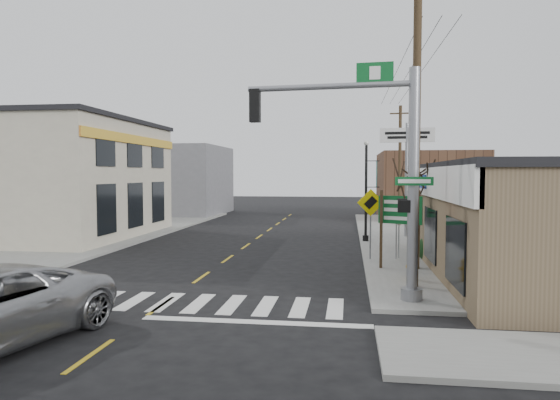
# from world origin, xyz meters

# --- Properties ---
(ground) EXTENTS (140.00, 140.00, 0.00)m
(ground) POSITION_xyz_m (0.00, 0.00, 0.00)
(ground) COLOR black
(ground) RESTS_ON ground
(sidewalk_right) EXTENTS (6.00, 38.00, 0.13)m
(sidewalk_right) POSITION_xyz_m (9.00, 13.00, 0.07)
(sidewalk_right) COLOR slate
(sidewalk_right) RESTS_ON ground
(sidewalk_left) EXTENTS (6.00, 38.00, 0.13)m
(sidewalk_left) POSITION_xyz_m (-9.00, 13.00, 0.07)
(sidewalk_left) COLOR slate
(sidewalk_left) RESTS_ON ground
(center_line) EXTENTS (0.12, 56.00, 0.01)m
(center_line) POSITION_xyz_m (0.00, 8.00, 0.01)
(center_line) COLOR gold
(center_line) RESTS_ON ground
(crosswalk) EXTENTS (11.00, 2.20, 0.01)m
(crosswalk) POSITION_xyz_m (0.00, 0.40, 0.01)
(crosswalk) COLOR silver
(crosswalk) RESTS_ON ground
(left_building) EXTENTS (12.00, 12.00, 6.80)m
(left_building) POSITION_xyz_m (-13.00, 14.00, 3.40)
(left_building) COLOR #B8B099
(left_building) RESTS_ON ground
(bldg_distant_right) EXTENTS (8.00, 10.00, 5.60)m
(bldg_distant_right) POSITION_xyz_m (12.00, 30.00, 2.80)
(bldg_distant_right) COLOR #523625
(bldg_distant_right) RESTS_ON ground
(bldg_distant_left) EXTENTS (9.00, 10.00, 6.40)m
(bldg_distant_left) POSITION_xyz_m (-11.00, 32.00, 3.20)
(bldg_distant_left) COLOR slate
(bldg_distant_left) RESTS_ON ground
(traffic_signal_pole) EXTENTS (5.46, 0.40, 6.92)m
(traffic_signal_pole) POSITION_xyz_m (6.38, 1.16, 4.24)
(traffic_signal_pole) COLOR gray
(traffic_signal_pole) RESTS_ON sidewalk_right
(guide_sign) EXTENTS (1.74, 0.14, 3.05)m
(guide_sign) POSITION_xyz_m (7.33, 6.08, 2.09)
(guide_sign) COLOR #42311E
(guide_sign) RESTS_ON sidewalk_right
(fire_hydrant) EXTENTS (0.25, 0.25, 0.79)m
(fire_hydrant) POSITION_xyz_m (7.55, 4.01, 0.56)
(fire_hydrant) COLOR #C48B00
(fire_hydrant) RESTS_ON sidewalk_right
(ped_crossing_sign) EXTENTS (1.18, 0.08, 3.04)m
(ped_crossing_sign) POSITION_xyz_m (6.30, 8.12, 2.18)
(ped_crossing_sign) COLOR gray
(ped_crossing_sign) RESTS_ON sidewalk_right
(lamp_post) EXTENTS (0.71, 0.56, 5.50)m
(lamp_post) POSITION_xyz_m (6.36, 13.99, 3.32)
(lamp_post) COLOR black
(lamp_post) RESTS_ON sidewalk_right
(dance_center_sign) EXTENTS (3.13, 0.20, 6.66)m
(dance_center_sign) POSITION_xyz_m (8.72, 16.37, 5.16)
(dance_center_sign) COLOR gray
(dance_center_sign) RESTS_ON sidewalk_right
(bare_tree) EXTENTS (2.50, 2.50, 5.00)m
(bare_tree) POSITION_xyz_m (7.90, 6.45, 4.07)
(bare_tree) COLOR black
(bare_tree) RESTS_ON sidewalk_right
(shrub_front) EXTENTS (1.15, 1.15, 0.86)m
(shrub_front) POSITION_xyz_m (9.83, 5.13, 0.56)
(shrub_front) COLOR #193614
(shrub_front) RESTS_ON sidewalk_right
(shrub_back) EXTENTS (1.20, 1.20, 0.90)m
(shrub_back) POSITION_xyz_m (8.90, 8.35, 0.58)
(shrub_back) COLOR black
(shrub_back) RESTS_ON sidewalk_right
(utility_pole_near) EXTENTS (1.76, 0.26, 10.14)m
(utility_pole_near) POSITION_xyz_m (7.50, 2.99, 5.33)
(utility_pole_near) COLOR #3E3020
(utility_pole_near) RESTS_ON sidewalk_right
(utility_pole_far) EXTENTS (1.49, 0.22, 8.56)m
(utility_pole_far) POSITION_xyz_m (8.99, 23.07, 4.52)
(utility_pole_far) COLOR #43241D
(utility_pole_far) RESTS_ON sidewalk_right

